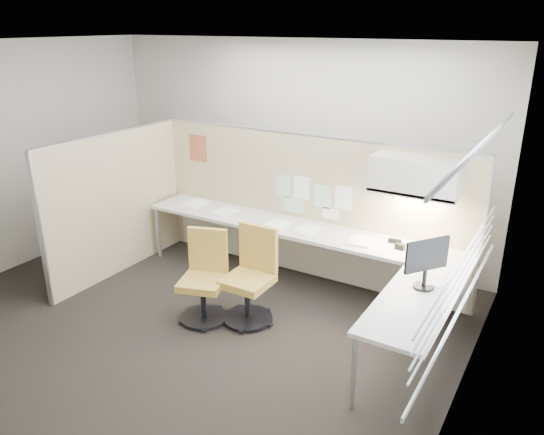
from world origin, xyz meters
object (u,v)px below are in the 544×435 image
Objects in this scene: chair_right at (205,279)px; monitor at (426,260)px; desk at (316,247)px; chair_left at (251,278)px; phone at (422,253)px.

monitor is at bearing -6.95° from chair_right.
desk is 0.89m from chair_left.
chair_left is 1.78m from phone.
monitor is (2.16, 0.44, 0.56)m from chair_right.
monitor is at bearing -62.15° from phone.
monitor is (1.73, 0.21, 0.54)m from chair_left.
chair_right is 2.02× the size of monitor.
chair_right reaches higher than phone.
monitor reaches higher than phone.
monitor reaches higher than chair_left.
chair_left is at bearing 9.81° from chair_right.
chair_right reaches higher than desk.
monitor reaches higher than chair_right.
desk is 4.20× the size of chair_right.
chair_left reaches higher than phone.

